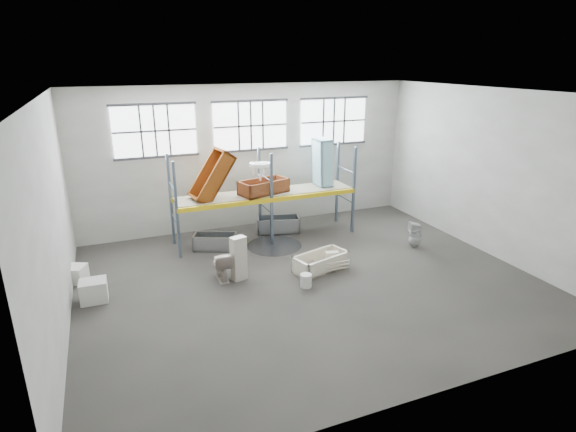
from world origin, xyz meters
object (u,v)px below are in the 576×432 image
cistern_tall (239,258)px  steel_tub_right (278,224)px  bathtub_beige (321,262)px  bucket (306,281)px  toilet_beige (221,265)px  steel_tub_left (215,242)px  blue_tub_upright (322,163)px  toilet_white (415,235)px  rust_tub_flat (264,187)px  carton_near (94,291)px

cistern_tall → steel_tub_right: 3.85m
bathtub_beige → bucket: (-0.83, -0.83, -0.06)m
toilet_beige → steel_tub_right: size_ratio=0.57×
toilet_beige → bucket: size_ratio=2.31×
bathtub_beige → cistern_tall: size_ratio=1.29×
steel_tub_right → bathtub_beige: bearing=-89.4°
steel_tub_left → blue_tub_upright: (3.98, 0.47, 2.15)m
cistern_tall → steel_tub_left: cistern_tall is taller
toilet_white → rust_tub_flat: 5.14m
blue_tub_upright → toilet_beige: bearing=-148.6°
bathtub_beige → rust_tub_flat: rust_tub_flat is taller
toilet_white → bucket: toilet_white is taller
bathtub_beige → toilet_white: bearing=-10.1°
bathtub_beige → carton_near: size_ratio=2.48×
toilet_beige → blue_tub_upright: bearing=-148.1°
steel_tub_left → steel_tub_right: bearing=16.0°
bathtub_beige → cistern_tall: (-2.35, 0.28, 0.39)m
toilet_white → carton_near: (-9.63, 0.09, -0.14)m
toilet_beige → cistern_tall: bearing=157.8°
toilet_beige → blue_tub_upright: 5.44m
cistern_tall → bucket: size_ratio=3.47×
toilet_white → carton_near: size_ratio=1.31×
bathtub_beige → steel_tub_right: steel_tub_right is taller
toilet_beige → bathtub_beige: bearing=171.1°
rust_tub_flat → carton_near: bearing=-155.7°
toilet_white → steel_tub_left: toilet_white is taller
steel_tub_left → carton_near: size_ratio=2.07×
toilet_beige → toilet_white: bearing=179.9°
bucket → carton_near: 5.41m
steel_tub_left → toilet_beige: bearing=-99.1°
rust_tub_flat → steel_tub_left: bearing=-171.6°
steel_tub_left → bucket: steel_tub_left is taller
blue_tub_upright → toilet_white: bearing=-53.2°
blue_tub_upright → bucket: (-2.35, -3.94, -2.22)m
carton_near → rust_tub_flat: bearing=24.3°
bathtub_beige → toilet_beige: size_ratio=1.93×
toilet_beige → carton_near: toilet_beige is taller
toilet_beige → rust_tub_flat: 3.51m
toilet_beige → steel_tub_right: 3.99m
toilet_white → carton_near: bearing=-73.9°
steel_tub_left → steel_tub_right: 2.52m
steel_tub_left → carton_near: bearing=-149.1°
cistern_tall → steel_tub_right: bearing=37.1°
bathtub_beige → rust_tub_flat: size_ratio=1.00×
toilet_beige → rust_tub_flat: (2.10, 2.44, 1.40)m
steel_tub_right → toilet_beige: bearing=-134.0°
bucket → steel_tub_left: bearing=115.1°
toilet_beige → carton_near: bearing=0.3°
bathtub_beige → rust_tub_flat: (-0.70, 2.90, 1.58)m
cistern_tall → rust_tub_flat: 3.33m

